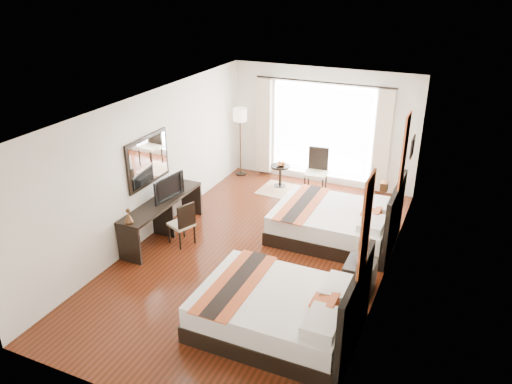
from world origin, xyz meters
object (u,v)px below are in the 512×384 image
at_px(nightstand, 359,277).
at_px(window_chair, 316,180).
at_px(table_lamp, 366,248).
at_px(side_table, 280,176).
at_px(bed_near, 282,310).
at_px(floor_lamp, 240,119).
at_px(television, 166,187).
at_px(bed_far, 338,223).
at_px(fruit_bowl, 281,165).
at_px(desk_chair, 182,231).
at_px(vase, 359,267).
at_px(console_desk, 163,218).

distance_m(nightstand, window_chair, 3.93).
xyz_separation_m(table_lamp, side_table, (-2.78, 3.37, -0.50)).
xyz_separation_m(bed_near, floor_lamp, (-3.15, 5.17, 1.12)).
xyz_separation_m(table_lamp, television, (-3.97, 0.33, 0.22)).
height_order(bed_far, fruit_bowl, bed_far).
height_order(floor_lamp, window_chair, floor_lamp).
bearing_deg(floor_lamp, bed_far, -34.95).
relative_size(desk_chair, fruit_bowl, 4.05).
bearing_deg(side_table, vase, -52.78).
relative_size(desk_chair, floor_lamp, 0.51).
bearing_deg(console_desk, nightstand, -4.22).
xyz_separation_m(television, floor_lamp, (-0.02, 3.34, 0.47)).
height_order(vase, desk_chair, desk_chair).
bearing_deg(desk_chair, bed_far, -129.89).
height_order(nightstand, console_desk, console_desk).
xyz_separation_m(nightstand, console_desk, (-3.96, 0.29, 0.10)).
relative_size(console_desk, fruit_bowl, 10.16).
height_order(console_desk, floor_lamp, floor_lamp).
relative_size(desk_chair, side_table, 1.63).
bearing_deg(floor_lamp, window_chair, -8.74).
height_order(vase, window_chair, window_chair).
bearing_deg(desk_chair, nightstand, -160.98).
height_order(table_lamp, console_desk, table_lamp).
bearing_deg(fruit_bowl, console_desk, -111.23).
bearing_deg(window_chair, side_table, -96.63).
height_order(television, fruit_bowl, television).
xyz_separation_m(nightstand, side_table, (-2.75, 3.48, -0.01)).
distance_m(bed_far, nightstand, 1.78).
height_order(nightstand, desk_chair, desk_chair).
xyz_separation_m(television, fruit_bowl, (1.21, 3.01, -0.42)).
bearing_deg(console_desk, television, 82.82).
bearing_deg(vase, desk_chair, 174.51).
xyz_separation_m(television, window_chair, (2.08, 3.01, -0.66)).
bearing_deg(fruit_bowl, table_lamp, -50.50).
relative_size(console_desk, television, 2.72).
distance_m(desk_chair, floor_lamp, 3.84).
bearing_deg(bed_near, desk_chair, 149.48).
bearing_deg(vase, console_desk, 173.50).
bearing_deg(television, fruit_bowl, -13.73).
bearing_deg(bed_far, floor_lamp, 145.05).
xyz_separation_m(nightstand, desk_chair, (-3.45, 0.17, -0.01)).
relative_size(bed_near, bed_far, 1.00).
relative_size(bed_far, window_chair, 2.15).
xyz_separation_m(table_lamp, floor_lamp, (-3.99, 3.67, 0.69)).
relative_size(floor_lamp, fruit_bowl, 7.97).
bearing_deg(vase, table_lamp, 86.41).
bearing_deg(table_lamp, window_chair, 119.39).
distance_m(floor_lamp, window_chair, 2.41).
relative_size(nightstand, floor_lamp, 0.33).
relative_size(vase, fruit_bowl, 0.56).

